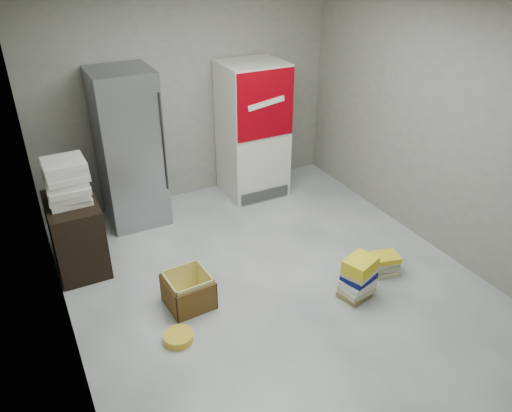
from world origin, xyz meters
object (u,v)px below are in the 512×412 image
object	(u,v)px
phonebook_stack_main	(358,277)
wood_shelf	(77,234)
cardboard_box	(189,292)
steel_fridge	(129,149)
coke_cooler	(253,130)

from	to	relation	value
phonebook_stack_main	wood_shelf	bearing A→B (deg)	128.46
phonebook_stack_main	cardboard_box	size ratio (longest dim) A/B	1.02
wood_shelf	cardboard_box	distance (m)	1.44
steel_fridge	wood_shelf	size ratio (longest dim) A/B	2.37
coke_cooler	cardboard_box	world-z (taller)	coke_cooler
phonebook_stack_main	cardboard_box	world-z (taller)	phonebook_stack_main
coke_cooler	wood_shelf	distance (m)	2.63
steel_fridge	cardboard_box	xyz separation A→B (m)	(-0.01, -1.88, -0.81)
steel_fridge	cardboard_box	world-z (taller)	steel_fridge
steel_fridge	coke_cooler	bearing A→B (deg)	-0.18
phonebook_stack_main	cardboard_box	bearing A→B (deg)	142.82
cardboard_box	steel_fridge	bearing A→B (deg)	86.03
wood_shelf	phonebook_stack_main	xyz separation A→B (m)	(2.37, -1.81, -0.17)
steel_fridge	coke_cooler	distance (m)	1.65
coke_cooler	phonebook_stack_main	bearing A→B (deg)	-92.59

